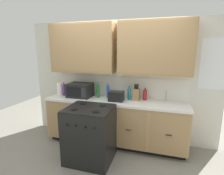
# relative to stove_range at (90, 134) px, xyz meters

# --- Properties ---
(ground_plane) EXTENTS (8.00, 8.00, 0.00)m
(ground_plane) POSITION_rel_stove_range_xyz_m (0.26, 0.33, -0.47)
(ground_plane) COLOR gray
(wall_unit) EXTENTS (3.90, 0.40, 2.43)m
(wall_unit) POSITION_rel_stove_range_xyz_m (0.26, 0.83, 1.18)
(wall_unit) COLOR silver
(wall_unit) RESTS_ON ground_plane
(counter_run) EXTENTS (2.73, 0.64, 0.91)m
(counter_run) POSITION_rel_stove_range_xyz_m (0.26, 0.63, -0.00)
(counter_run) COLOR black
(counter_run) RESTS_ON ground_plane
(stove_range) EXTENTS (0.76, 0.68, 0.95)m
(stove_range) POSITION_rel_stove_range_xyz_m (0.00, 0.00, 0.00)
(stove_range) COLOR black
(stove_range) RESTS_ON ground_plane
(microwave) EXTENTS (0.48, 0.37, 0.28)m
(microwave) POSITION_rel_stove_range_xyz_m (-0.49, 0.66, 0.58)
(microwave) COLOR black
(microwave) RESTS_ON counter_run
(toaster) EXTENTS (0.28, 0.18, 0.19)m
(toaster) POSITION_rel_stove_range_xyz_m (0.30, 0.57, 0.54)
(toaster) COLOR black
(toaster) RESTS_ON counter_run
(knife_block) EXTENTS (0.11, 0.14, 0.31)m
(knife_block) POSITION_rel_stove_range_xyz_m (0.65, 0.75, 0.56)
(knife_block) COLOR #9C794E
(knife_block) RESTS_ON counter_run
(sink_faucet) EXTENTS (0.02, 0.02, 0.20)m
(sink_faucet) POSITION_rel_stove_range_xyz_m (1.20, 0.84, 0.54)
(sink_faucet) COLOR #B2B5BA
(sink_faucet) RESTS_ON counter_run
(paper_towel_roll) EXTENTS (0.12, 0.12, 0.26)m
(paper_towel_roll) POSITION_rel_stove_range_xyz_m (-0.98, 0.69, 0.57)
(paper_towel_roll) COLOR white
(paper_towel_roll) RESTS_ON counter_run
(bottle_teal) EXTENTS (0.07, 0.07, 0.27)m
(bottle_teal) POSITION_rel_stove_range_xyz_m (0.52, 0.72, 0.58)
(bottle_teal) COLOR #1E707A
(bottle_teal) RESTS_ON counter_run
(bottle_violet) EXTENTS (0.06, 0.06, 0.28)m
(bottle_violet) POSITION_rel_stove_range_xyz_m (-0.86, 0.66, 0.58)
(bottle_violet) COLOR #663384
(bottle_violet) RESTS_ON counter_run
(bottle_blue) EXTENTS (0.06, 0.06, 0.29)m
(bottle_blue) POSITION_rel_stove_range_xyz_m (0.08, 0.74, 0.59)
(bottle_blue) COLOR blue
(bottle_blue) RESTS_ON counter_run
(bottle_green) EXTENTS (0.06, 0.06, 0.31)m
(bottle_green) POSITION_rel_stove_range_xyz_m (-0.12, 0.72, 0.59)
(bottle_green) COLOR #237A38
(bottle_green) RESTS_ON counter_run
(bottle_red) EXTENTS (0.08, 0.08, 0.24)m
(bottle_red) POSITION_rel_stove_range_xyz_m (0.81, 0.79, 0.56)
(bottle_red) COLOR maroon
(bottle_red) RESTS_ON counter_run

